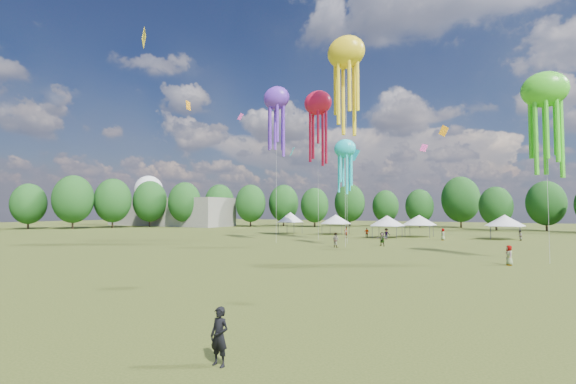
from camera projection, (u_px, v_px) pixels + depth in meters
The scene contains 10 objects.
ground at pixel (118, 317), 16.53m from camera, with size 300.00×300.00×0.00m, color #384416.
observer_main at pixel (219, 336), 11.42m from camera, with size 0.63×0.41×1.72m, color black.
spectator_near at pixel (336, 240), 47.54m from camera, with size 0.88×0.68×1.81m, color gray.
spectators_far at pixel (411, 236), 54.69m from camera, with size 25.67×31.23×1.86m.
festival_tents at pixel (386, 219), 67.40m from camera, with size 41.82×11.60×4.19m.
show_kites at pixel (343, 99), 52.86m from camera, with size 34.90×17.68×29.17m.
small_kites at pixel (392, 32), 54.22m from camera, with size 67.15×50.09×42.43m.
treeline at pixel (392, 200), 73.28m from camera, with size 201.57×95.24×13.43m.
hangar at pixel (170, 212), 114.54m from camera, with size 40.00×12.00×8.00m, color gray.
radome at pixel (149, 194), 127.83m from camera, with size 9.00×9.00×16.00m.
Camera 1 is at (14.55, -11.09, 4.60)m, focal length 24.08 mm.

